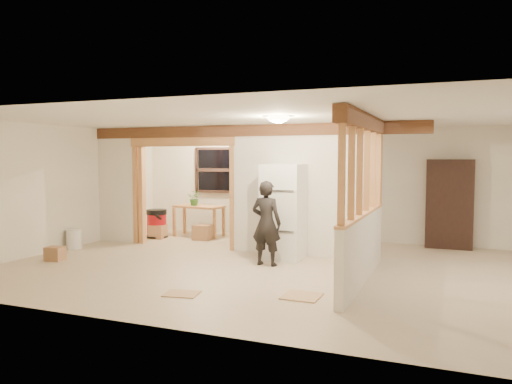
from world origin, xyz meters
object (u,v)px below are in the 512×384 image
at_px(woman, 266,223).
at_px(shop_vac, 157,223).
at_px(bookshelf, 450,204).
at_px(refrigerator, 284,212).
at_px(work_table, 199,221).

relative_size(woman, shop_vac, 2.20).
bearing_deg(bookshelf, refrigerator, -141.47).
relative_size(woman, work_table, 1.27).
height_order(refrigerator, bookshelf, bookshelf).
bearing_deg(woman, shop_vac, -24.45).
bearing_deg(work_table, woman, -33.51).
bearing_deg(bookshelf, shop_vac, -170.33).
xyz_separation_m(work_table, bookshelf, (5.51, 0.51, 0.55)).
distance_m(woman, bookshelf, 4.10).
relative_size(refrigerator, woman, 1.19).
bearing_deg(refrigerator, shop_vac, 161.61).
height_order(refrigerator, shop_vac, refrigerator).
bearing_deg(woman, work_table, -38.82).
bearing_deg(woman, bookshelf, -131.30).
height_order(woman, bookshelf, bookshelf).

